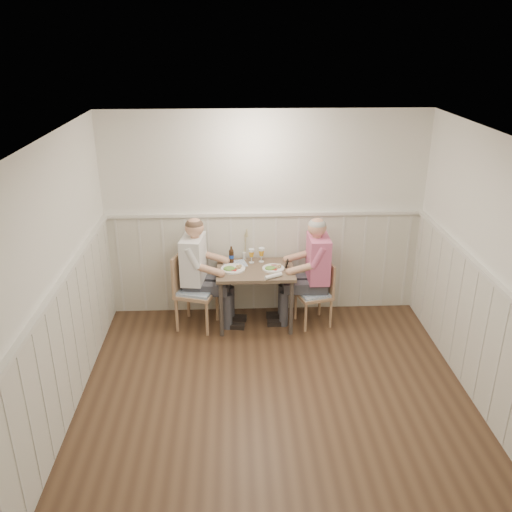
# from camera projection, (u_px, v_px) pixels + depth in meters

# --- Properties ---
(ground_plane) EXTENTS (4.50, 4.50, 0.00)m
(ground_plane) POSITION_uv_depth(u_px,v_px,m) (278.00, 417.00, 5.20)
(ground_plane) COLOR #442D1E
(room_shell) EXTENTS (4.04, 4.54, 2.60)m
(room_shell) POSITION_uv_depth(u_px,v_px,m) (281.00, 273.00, 4.61)
(room_shell) COLOR white
(room_shell) RESTS_ON ground
(wainscot) EXTENTS (4.00, 4.49, 1.34)m
(wainscot) POSITION_uv_depth(u_px,v_px,m) (273.00, 319.00, 5.57)
(wainscot) COLOR beige
(wainscot) RESTS_ON ground
(dining_table) EXTENTS (0.94, 0.70, 0.75)m
(dining_table) POSITION_uv_depth(u_px,v_px,m) (255.00, 276.00, 6.64)
(dining_table) COLOR brown
(dining_table) RESTS_ON ground
(chair_right) EXTENTS (0.48, 0.48, 0.83)m
(chair_right) POSITION_uv_depth(u_px,v_px,m) (317.00, 291.00, 6.72)
(chair_right) COLOR #A1805D
(chair_right) RESTS_ON ground
(chair_left) EXTENTS (0.57, 0.57, 0.96)m
(chair_left) POSITION_uv_depth(u_px,v_px,m) (192.00, 288.00, 6.63)
(chair_left) COLOR #A1805D
(chair_left) RESTS_ON ground
(man_in_pink) EXTENTS (0.64, 0.45, 1.40)m
(man_in_pink) POSITION_uv_depth(u_px,v_px,m) (314.00, 279.00, 6.71)
(man_in_pink) COLOR #3F3F47
(man_in_pink) RESTS_ON ground
(diner_cream) EXTENTS (0.70, 0.49, 1.42)m
(diner_cream) POSITION_uv_depth(u_px,v_px,m) (198.00, 280.00, 6.66)
(diner_cream) COLOR #3F3F47
(diner_cream) RESTS_ON ground
(plate_man) EXTENTS (0.27, 0.27, 0.07)m
(plate_man) POSITION_uv_depth(u_px,v_px,m) (273.00, 268.00, 6.57)
(plate_man) COLOR white
(plate_man) RESTS_ON dining_table
(plate_diner) EXTENTS (0.30, 0.30, 0.07)m
(plate_diner) POSITION_uv_depth(u_px,v_px,m) (232.00, 268.00, 6.55)
(plate_diner) COLOR white
(plate_diner) RESTS_ON dining_table
(beer_glass_a) EXTENTS (0.07, 0.07, 0.19)m
(beer_glass_a) POSITION_uv_depth(u_px,v_px,m) (261.00, 253.00, 6.75)
(beer_glass_a) COLOR silver
(beer_glass_a) RESTS_ON dining_table
(beer_glass_b) EXTENTS (0.07, 0.07, 0.18)m
(beer_glass_b) POSITION_uv_depth(u_px,v_px,m) (251.00, 254.00, 6.72)
(beer_glass_b) COLOR silver
(beer_glass_b) RESTS_ON dining_table
(beer_bottle) EXTENTS (0.06, 0.06, 0.22)m
(beer_bottle) POSITION_uv_depth(u_px,v_px,m) (231.00, 256.00, 6.73)
(beer_bottle) COLOR black
(beer_bottle) RESTS_ON dining_table
(rolled_napkin) EXTENTS (0.22, 0.15, 0.05)m
(rolled_napkin) POSITION_uv_depth(u_px,v_px,m) (273.00, 276.00, 6.34)
(rolled_napkin) COLOR white
(rolled_napkin) RESTS_ON dining_table
(grass_vase) EXTENTS (0.05, 0.05, 0.43)m
(grass_vase) POSITION_uv_depth(u_px,v_px,m) (244.00, 245.00, 6.81)
(grass_vase) COLOR silver
(grass_vase) RESTS_ON dining_table
(gingham_mat) EXTENTS (0.32, 0.28, 0.01)m
(gingham_mat) POSITION_uv_depth(u_px,v_px,m) (235.00, 264.00, 6.73)
(gingham_mat) COLOR #5075A4
(gingham_mat) RESTS_ON dining_table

